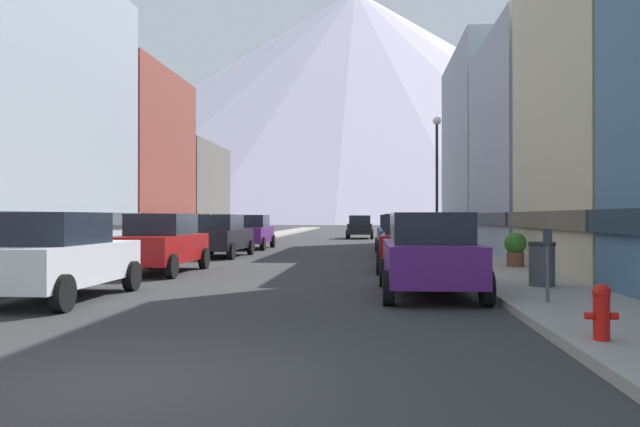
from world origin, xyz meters
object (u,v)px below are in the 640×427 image
(car_left_0, at_px, (56,256))
(car_right_0, at_px, (429,254))
(car_right_1, at_px, (411,242))
(car_right_3, at_px, (397,232))
(parking_meter_near, at_px, (548,254))
(car_left_1, at_px, (160,243))
(car_left_3, at_px, (251,232))
(pedestrian_1, at_px, (166,235))
(car_driving_0, at_px, (360,227))
(car_left_2, at_px, (220,236))
(fire_hydrant_near, at_px, (601,310))
(trash_bin_right, at_px, (542,264))
(car_right_2, at_px, (402,236))
(pedestrian_0, at_px, (209,230))
(streetlamp_right, at_px, (437,163))
(potted_plant_0, at_px, (515,248))

(car_left_0, bearing_deg, car_right_0, 10.30)
(car_right_1, bearing_deg, car_right_0, -90.02)
(car_right_3, distance_m, parking_meter_near, 20.72)
(car_left_1, bearing_deg, car_right_1, 11.68)
(car_left_0, relative_size, car_left_3, 1.00)
(car_right_1, height_order, pedestrian_1, car_right_1)
(car_driving_0, height_order, pedestrian_1, car_driving_0)
(car_left_0, xyz_separation_m, parking_meter_near, (9.55, -0.59, 0.11))
(car_left_2, relative_size, fire_hydrant_near, 6.35)
(parking_meter_near, bearing_deg, car_right_0, 134.74)
(car_right_3, height_order, fire_hydrant_near, car_right_3)
(car_left_2, height_order, trash_bin_right, car_left_2)
(car_right_2, relative_size, fire_hydrant_near, 6.30)
(car_left_0, height_order, car_right_0, same)
(pedestrian_1, bearing_deg, parking_meter_near, -50.91)
(car_left_2, bearing_deg, parking_meter_near, -56.46)
(car_left_2, bearing_deg, pedestrian_0, 107.79)
(pedestrian_0, bearing_deg, parking_meter_near, -61.43)
(car_left_2, height_order, car_left_3, same)
(car_driving_0, height_order, fire_hydrant_near, car_driving_0)
(car_left_3, bearing_deg, trash_bin_right, -61.24)
(car_left_1, relative_size, car_left_2, 0.99)
(car_right_1, xyz_separation_m, car_driving_0, (-2.20, 29.08, 0.00))
(car_driving_0, bearing_deg, streetlamp_right, -80.15)
(car_left_3, bearing_deg, potted_plant_0, -49.95)
(car_right_0, bearing_deg, car_left_3, 111.56)
(car_left_3, bearing_deg, fire_hydrant_near, -69.54)
(car_right_0, bearing_deg, car_left_0, -169.70)
(car_left_3, xyz_separation_m, car_right_2, (7.60, -6.63, 0.00))
(car_left_2, bearing_deg, potted_plant_0, -29.30)
(car_left_1, height_order, streetlamp_right, streetlamp_right)
(fire_hydrant_near, height_order, streetlamp_right, streetlamp_right)
(streetlamp_right, bearing_deg, trash_bin_right, -85.68)
(trash_bin_right, bearing_deg, potted_plant_0, 83.43)
(car_right_1, height_order, fire_hydrant_near, car_right_1)
(car_left_1, relative_size, car_right_3, 0.99)
(car_left_3, relative_size, car_right_0, 1.00)
(car_left_0, xyz_separation_m, car_driving_0, (5.40, 36.95, 0.00))
(streetlamp_right, bearing_deg, car_left_2, -170.48)
(trash_bin_right, bearing_deg, car_left_0, -168.20)
(car_left_0, relative_size, pedestrian_0, 2.53)
(car_right_2, relative_size, pedestrian_0, 2.54)
(fire_hydrant_near, height_order, parking_meter_near, parking_meter_near)
(pedestrian_0, bearing_deg, car_left_3, -18.88)
(car_left_1, xyz_separation_m, car_driving_0, (5.40, 30.66, 0.00))
(car_left_2, height_order, parking_meter_near, car_left_2)
(car_left_2, xyz_separation_m, potted_plant_0, (10.80, -6.06, -0.17))
(trash_bin_right, relative_size, potted_plant_0, 0.93)
(car_right_0, bearing_deg, car_right_2, 90.01)
(car_driving_0, bearing_deg, car_right_2, -84.53)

